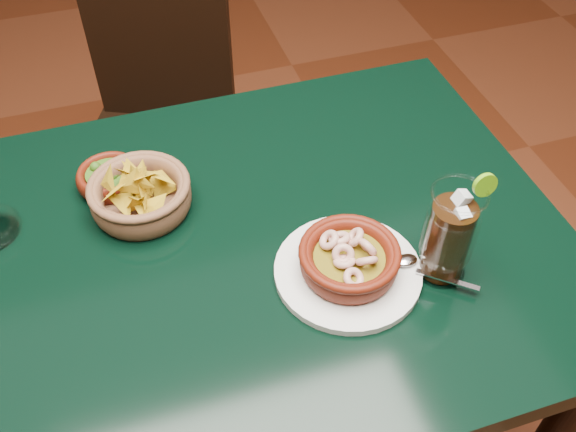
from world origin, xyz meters
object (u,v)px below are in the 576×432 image
object	(u,v)px
shrimp_plate	(349,262)
dining_table	(207,290)
chip_basket	(140,195)
cola_drink	(449,235)
dining_chair	(159,130)

from	to	relation	value
shrimp_plate	dining_table	bearing A→B (deg)	151.54
chip_basket	cola_drink	bearing A→B (deg)	-33.51
dining_table	chip_basket	size ratio (longest dim) A/B	5.89
dining_table	shrimp_plate	distance (m)	0.27
cola_drink	shrimp_plate	bearing A→B (deg)	165.32
shrimp_plate	chip_basket	bearing A→B (deg)	139.24
dining_chair	chip_basket	size ratio (longest dim) A/B	4.14
dining_table	cola_drink	size ratio (longest dim) A/B	6.30
chip_basket	cola_drink	distance (m)	0.51
chip_basket	cola_drink	xyz separation A→B (m)	(0.42, -0.28, 0.05)
dining_table	shrimp_plate	xyz separation A→B (m)	(0.21, -0.11, 0.13)
shrimp_plate	cola_drink	distance (m)	0.15
dining_table	chip_basket	bearing A→B (deg)	119.27
dining_table	shrimp_plate	bearing A→B (deg)	-28.46
shrimp_plate	chip_basket	world-z (taller)	chip_basket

